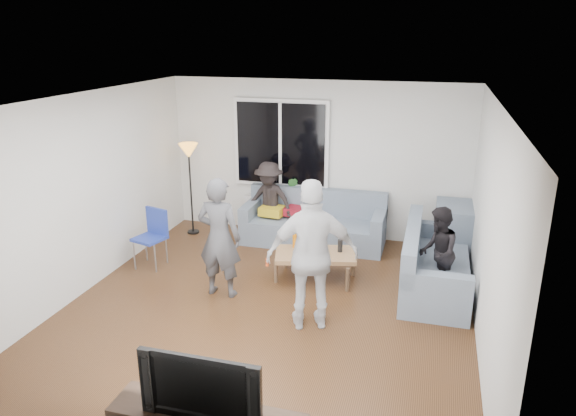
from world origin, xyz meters
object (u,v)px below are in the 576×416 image
(floor_lamp, at_px, (191,190))
(sofa_back_section, at_px, (313,219))
(coffee_table, at_px, (315,266))
(sofa_right_section, at_px, (437,259))
(television, at_px, (205,382))
(player_left, at_px, (219,238))
(spectator_back, at_px, (269,201))
(player_right, at_px, (312,256))
(side_chair, at_px, (149,239))
(spectator_right, at_px, (438,253))

(floor_lamp, bearing_deg, sofa_back_section, 2.23)
(sofa_back_section, bearing_deg, coffee_table, -75.86)
(sofa_right_section, relative_size, floor_lamp, 1.28)
(coffee_table, xyz_separation_m, television, (-0.10, -3.47, 0.53))
(player_left, bearing_deg, spectator_back, -88.44)
(coffee_table, bearing_deg, sofa_back_section, 104.14)
(coffee_table, bearing_deg, floor_lamp, 153.51)
(coffee_table, distance_m, player_left, 1.47)
(floor_lamp, bearing_deg, player_right, -42.40)
(floor_lamp, bearing_deg, side_chair, -90.00)
(coffee_table, height_order, spectator_back, spectator_back)
(side_chair, xyz_separation_m, spectator_back, (1.35, 1.55, 0.23))
(side_chair, xyz_separation_m, floor_lamp, (0.00, 1.44, 0.35))
(floor_lamp, height_order, player_left, player_left)
(floor_lamp, xyz_separation_m, television, (2.34, -4.69, -0.05))
(sofa_back_section, distance_m, player_left, 2.24)
(side_chair, relative_size, spectator_right, 0.71)
(floor_lamp, relative_size, spectator_back, 1.18)
(sofa_back_section, distance_m, spectator_back, 0.80)
(floor_lamp, distance_m, television, 5.24)
(sofa_back_section, height_order, floor_lamp, floor_lamp)
(spectator_right, xyz_separation_m, spectator_back, (-2.72, 1.38, 0.05))
(side_chair, distance_m, player_right, 2.90)
(coffee_table, distance_m, side_chair, 2.46)
(player_right, bearing_deg, floor_lamp, -61.85)
(sofa_right_section, height_order, player_right, player_right)
(player_right, bearing_deg, side_chair, -39.99)
(sofa_right_section, relative_size, side_chair, 2.33)
(spectator_right, relative_size, television, 1.22)
(coffee_table, bearing_deg, television, -91.69)
(side_chair, xyz_separation_m, player_right, (2.68, -1.00, 0.47))
(coffee_table, bearing_deg, player_left, -145.16)
(sofa_right_section, height_order, television, television)
(sofa_right_section, xyz_separation_m, floor_lamp, (-4.07, 1.04, 0.36))
(sofa_right_section, relative_size, player_left, 1.25)
(sofa_back_section, height_order, television, television)
(sofa_right_section, bearing_deg, spectator_right, -180.00)
(coffee_table, distance_m, spectator_right, 1.68)
(sofa_right_section, distance_m, coffee_table, 1.65)
(spectator_right, relative_size, spectator_back, 0.92)
(television, bearing_deg, player_right, 81.38)
(player_right, bearing_deg, television, 61.93)
(sofa_back_section, relative_size, sofa_right_section, 1.15)
(spectator_right, bearing_deg, player_left, -77.26)
(side_chair, relative_size, spectator_back, 0.65)
(sofa_back_section, height_order, coffee_table, sofa_back_section)
(sofa_right_section, relative_size, spectator_right, 1.65)
(television, bearing_deg, sofa_back_section, 92.69)
(side_chair, xyz_separation_m, player_left, (1.34, -0.54, 0.37))
(side_chair, distance_m, player_left, 1.49)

